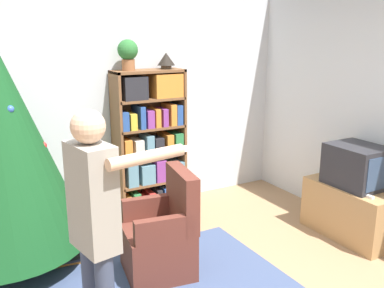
% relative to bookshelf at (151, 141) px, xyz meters
% --- Properties ---
extents(wall_back, '(8.00, 0.10, 2.60)m').
position_rel_bookshelf_xyz_m(wall_back, '(-0.46, 0.24, 0.46)').
color(wall_back, silver).
rests_on(wall_back, ground_plane).
extents(bookshelf, '(0.81, 0.32, 1.65)m').
position_rel_bookshelf_xyz_m(bookshelf, '(0.00, 0.00, 0.00)').
color(bookshelf, brown).
rests_on(bookshelf, ground_plane).
extents(tv_stand, '(0.52, 0.94, 0.55)m').
position_rel_bookshelf_xyz_m(tv_stand, '(1.53, -1.63, -0.57)').
color(tv_stand, tan).
rests_on(tv_stand, ground_plane).
extents(television, '(0.45, 0.55, 0.42)m').
position_rel_bookshelf_xyz_m(television, '(1.53, -1.63, -0.09)').
color(television, '#28282D').
rests_on(television, tv_stand).
extents(game_remote, '(0.04, 0.12, 0.02)m').
position_rel_bookshelf_xyz_m(game_remote, '(1.37, -1.91, -0.29)').
color(game_remote, white).
rests_on(game_remote, tv_stand).
extents(armchair, '(0.65, 0.64, 0.92)m').
position_rel_bookshelf_xyz_m(armchair, '(-0.49, -1.30, -0.52)').
color(armchair, brown).
rests_on(armchair, ground_plane).
extents(standing_person, '(0.68, 0.46, 1.65)m').
position_rel_bookshelf_xyz_m(standing_person, '(-1.30, -2.14, 0.14)').
color(standing_person, '#38425B').
rests_on(standing_person, ground_plane).
extents(potted_plant, '(0.22, 0.22, 0.33)m').
position_rel_bookshelf_xyz_m(potted_plant, '(-0.23, 0.01, 1.00)').
color(potted_plant, '#935B38').
rests_on(potted_plant, bookshelf).
extents(table_lamp, '(0.20, 0.20, 0.18)m').
position_rel_bookshelf_xyz_m(table_lamp, '(0.22, 0.01, 0.91)').
color(table_lamp, '#473828').
rests_on(table_lamp, bookshelf).
extents(book_pile_near_tree, '(0.22, 0.15, 0.06)m').
position_rel_bookshelf_xyz_m(book_pile_near_tree, '(-1.16, -0.76, -0.81)').
color(book_pile_near_tree, orange).
rests_on(book_pile_near_tree, ground_plane).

